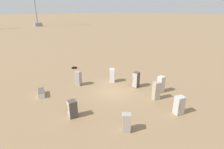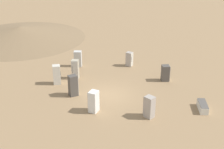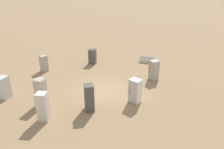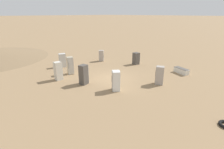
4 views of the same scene
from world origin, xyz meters
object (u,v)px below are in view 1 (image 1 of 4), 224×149
at_px(discarded_fridge_4, 72,109).
at_px(discarded_fridge_7, 112,75).
at_px(power_pylon_0, 35,7).
at_px(discarded_fridge_6, 78,78).
at_px(discarded_fridge_2, 161,84).
at_px(discarded_fridge_3, 126,123).
at_px(discarded_fridge_0, 179,105).
at_px(discarded_fridge_8, 136,80).
at_px(discarded_fridge_5, 41,93).
at_px(discarded_fridge_1, 156,91).
at_px(scrap_tire, 74,68).

bearing_deg(discarded_fridge_4, discarded_fridge_7, -53.52).
relative_size(power_pylon_0, discarded_fridge_6, 19.58).
height_order(power_pylon_0, discarded_fridge_2, power_pylon_0).
relative_size(power_pylon_0, discarded_fridge_3, 22.37).
bearing_deg(discarded_fridge_0, discarded_fridge_7, -74.36).
relative_size(discarded_fridge_7, discarded_fridge_8, 0.93).
bearing_deg(discarded_fridge_8, discarded_fridge_3, 114.66).
bearing_deg(discarded_fridge_5, discarded_fridge_4, -64.61).
distance_m(discarded_fridge_2, discarded_fridge_7, 6.29).
relative_size(power_pylon_0, discarded_fridge_2, 18.40).
xyz_separation_m(discarded_fridge_2, discarded_fridge_3, (-8.00, -2.23, -0.17)).
bearing_deg(discarded_fridge_3, discarded_fridge_1, -28.90).
xyz_separation_m(discarded_fridge_0, discarded_fridge_3, (-5.28, 1.46, -0.08)).
bearing_deg(discarded_fridge_4, discarded_fridge_5, 16.31).
bearing_deg(power_pylon_0, discarded_fridge_2, -102.91).
distance_m(power_pylon_0, discarded_fridge_6, 97.31).
bearing_deg(power_pylon_0, scrap_tire, -106.72).
bearing_deg(power_pylon_0, discarded_fridge_6, -107.41).
bearing_deg(discarded_fridge_2, discarded_fridge_7, 25.18).
xyz_separation_m(discarded_fridge_1, discarded_fridge_5, (-8.65, 8.87, -0.66)).
bearing_deg(discarded_fridge_4, scrap_tire, -19.19).
bearing_deg(discarded_fridge_2, discarded_fridge_8, 26.67).
relative_size(discarded_fridge_0, discarded_fridge_5, 0.92).
bearing_deg(discarded_fridge_8, discarded_fridge_7, 7.24).
height_order(discarded_fridge_4, scrap_tire, discarded_fridge_4).
bearing_deg(discarded_fridge_2, discarded_fridge_6, 42.47).
distance_m(discarded_fridge_8, scrap_tire, 11.66).
bearing_deg(discarded_fridge_8, discarded_fridge_4, 82.06).
xyz_separation_m(discarded_fridge_1, discarded_fridge_3, (-6.12, -1.55, -0.19)).
bearing_deg(discarded_fridge_5, discarded_fridge_6, 17.97).
xyz_separation_m(discarded_fridge_0, scrap_tire, (-0.15, 17.94, -0.76)).
distance_m(power_pylon_0, discarded_fridge_1, 104.48).
bearing_deg(discarded_fridge_6, discarded_fridge_8, 105.36).
relative_size(discarded_fridge_1, discarded_fridge_8, 1.02).
height_order(discarded_fridge_6, discarded_fridge_7, discarded_fridge_7).
xyz_separation_m(discarded_fridge_0, discarded_fridge_8, (1.65, 6.45, 0.09)).
relative_size(discarded_fridge_0, discarded_fridge_7, 0.97).
relative_size(discarded_fridge_6, scrap_tire, 1.94).
xyz_separation_m(discarded_fridge_0, discarded_fridge_5, (-7.82, 11.87, -0.55)).
distance_m(discarded_fridge_1, scrap_tire, 15.00).
bearing_deg(discarded_fridge_4, discarded_fridge_6, -23.89).
bearing_deg(discarded_fridge_7, discarded_fridge_1, 42.83).
xyz_separation_m(discarded_fridge_0, discarded_fridge_2, (2.72, 3.69, 0.08)).
relative_size(power_pylon_0, scrap_tire, 37.93).
height_order(discarded_fridge_7, scrap_tire, discarded_fridge_7).
xyz_separation_m(discarded_fridge_2, discarded_fridge_8, (-1.07, 2.76, 0.01)).
xyz_separation_m(discarded_fridge_8, scrap_tire, (-1.80, 11.49, -0.85)).
height_order(discarded_fridge_5, discarded_fridge_6, discarded_fridge_6).
distance_m(discarded_fridge_5, discarded_fridge_7, 8.74).
distance_m(discarded_fridge_2, discarded_fridge_6, 9.95).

